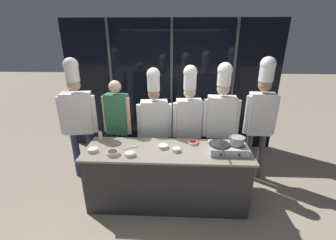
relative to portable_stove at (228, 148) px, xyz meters
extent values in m
plane|color=gray|center=(-0.83, 0.03, -0.94)|extent=(24.00, 24.00, 0.00)
cube|color=black|center=(-0.83, 1.89, 0.41)|extent=(4.42, 0.04, 2.70)
cube|color=#47474C|center=(-2.09, 1.84, 0.41)|extent=(0.05, 0.05, 2.70)
cube|color=#47474C|center=(-0.83, 1.84, 0.41)|extent=(0.05, 0.05, 2.70)
cube|color=#47474C|center=(0.42, 1.84, 0.41)|extent=(0.05, 0.05, 2.70)
cube|color=#2D2D30|center=(-0.83, 0.03, -0.51)|extent=(2.27, 0.69, 0.85)
cube|color=gray|center=(-0.83, 0.03, -0.07)|extent=(2.34, 0.73, 0.03)
cube|color=#B2B5BA|center=(0.00, 0.00, 0.00)|extent=(0.50, 0.33, 0.11)
cylinder|color=black|center=(-0.12, 0.00, 0.06)|extent=(0.20, 0.20, 0.01)
cylinder|color=black|center=(-0.12, -0.17, 0.00)|extent=(0.03, 0.01, 0.03)
cylinder|color=black|center=(0.12, 0.00, 0.06)|extent=(0.20, 0.20, 0.01)
cylinder|color=black|center=(0.12, -0.17, 0.00)|extent=(0.03, 0.01, 0.03)
cylinder|color=#232326|center=(-0.12, 0.00, 0.07)|extent=(0.28, 0.28, 0.01)
cone|color=#232326|center=(-0.12, 0.00, 0.09)|extent=(0.30, 0.30, 0.05)
cylinder|color=black|center=(-0.12, -0.25, 0.10)|extent=(0.02, 0.22, 0.02)
cylinder|color=#93969B|center=(0.12, 0.00, 0.12)|extent=(0.19, 0.19, 0.11)
torus|color=#93969B|center=(0.12, 0.00, 0.17)|extent=(0.19, 0.19, 0.01)
torus|color=#93969B|center=(0.01, 0.00, 0.15)|extent=(0.01, 0.05, 0.05)
torus|color=#93969B|center=(0.22, 0.00, 0.15)|extent=(0.01, 0.05, 0.05)
cylinder|color=beige|center=(-1.87, 0.29, 0.00)|extent=(0.06, 0.06, 0.12)
cone|color=white|center=(-1.87, 0.29, 0.08)|extent=(0.05, 0.05, 0.03)
cylinder|color=silver|center=(-1.86, -0.08, -0.03)|extent=(0.13, 0.13, 0.05)
torus|color=silver|center=(-1.86, -0.08, -0.01)|extent=(0.14, 0.14, 0.01)
cylinder|color=beige|center=(-1.86, -0.08, -0.02)|extent=(0.11, 0.11, 0.03)
cylinder|color=silver|center=(-0.90, 0.08, -0.04)|extent=(0.14, 0.14, 0.04)
torus|color=silver|center=(-0.90, 0.08, -0.02)|extent=(0.15, 0.15, 0.01)
cylinder|color=silver|center=(-0.90, 0.08, -0.03)|extent=(0.12, 0.12, 0.02)
cylinder|color=silver|center=(-1.32, -0.16, -0.03)|extent=(0.13, 0.13, 0.05)
torus|color=silver|center=(-1.32, -0.16, -0.01)|extent=(0.14, 0.14, 0.01)
cylinder|color=beige|center=(-1.32, -0.16, -0.02)|extent=(0.11, 0.11, 0.03)
cylinder|color=silver|center=(-1.56, -0.15, -0.03)|extent=(0.16, 0.16, 0.05)
torus|color=silver|center=(-1.56, -0.15, 0.00)|extent=(0.17, 0.17, 0.01)
cylinder|color=#382319|center=(-1.56, -0.15, -0.02)|extent=(0.13, 0.13, 0.03)
cylinder|color=silver|center=(-0.46, 0.22, -0.04)|extent=(0.14, 0.14, 0.04)
torus|color=silver|center=(-0.46, 0.22, -0.02)|extent=(0.15, 0.15, 0.01)
cylinder|color=red|center=(-0.46, 0.22, -0.03)|extent=(0.12, 0.12, 0.02)
cylinder|color=silver|center=(-0.71, -0.02, -0.03)|extent=(0.12, 0.12, 0.05)
torus|color=silver|center=(-0.71, -0.02, -0.01)|extent=(0.12, 0.12, 0.01)
cylinder|color=silver|center=(-0.71, -0.02, -0.02)|extent=(0.09, 0.09, 0.03)
cube|color=#B2B5BA|center=(-1.40, 0.04, -0.05)|extent=(0.14, 0.09, 0.01)
ellipsoid|color=#B2B5BA|center=(-1.30, 0.09, -0.05)|extent=(0.08, 0.08, 0.02)
cylinder|color=#2D3856|center=(-2.21, 0.67, -0.52)|extent=(0.12, 0.12, 0.85)
cylinder|color=#2D3856|center=(-2.46, 0.62, -0.52)|extent=(0.12, 0.12, 0.85)
cube|color=white|center=(-2.34, 0.65, 0.25)|extent=(0.49, 0.31, 0.68)
cylinder|color=white|center=(-2.08, 0.66, 0.23)|extent=(0.09, 0.09, 0.63)
cylinder|color=white|center=(-2.58, 0.57, 0.23)|extent=(0.09, 0.09, 0.63)
sphere|color=tan|center=(-2.34, 0.65, 0.72)|extent=(0.20, 0.20, 0.20)
cylinder|color=white|center=(-2.34, 0.65, 0.90)|extent=(0.21, 0.21, 0.25)
sphere|color=white|center=(-2.34, 0.65, 1.02)|extent=(0.23, 0.23, 0.23)
cylinder|color=#232326|center=(-1.59, 0.66, -0.52)|extent=(0.09, 0.09, 0.83)
cylinder|color=#232326|center=(-1.79, 0.70, -0.52)|extent=(0.09, 0.09, 0.83)
cube|color=#33754C|center=(-1.69, 0.68, 0.23)|extent=(0.39, 0.26, 0.67)
cylinder|color=beige|center=(-1.50, 0.61, 0.22)|extent=(0.07, 0.07, 0.62)
cylinder|color=beige|center=(-1.90, 0.69, 0.22)|extent=(0.07, 0.07, 0.62)
sphere|color=beige|center=(-1.69, 0.68, 0.69)|extent=(0.20, 0.20, 0.20)
cylinder|color=#2D3856|center=(-0.96, 0.71, -0.55)|extent=(0.11, 0.11, 0.77)
cylinder|color=#2D3856|center=(-1.20, 0.68, -0.55)|extent=(0.11, 0.11, 0.77)
cube|color=white|center=(-1.08, 0.69, 0.15)|extent=(0.46, 0.28, 0.63)
cylinder|color=white|center=(-0.83, 0.69, 0.13)|extent=(0.09, 0.09, 0.58)
cylinder|color=white|center=(-1.32, 0.63, 0.13)|extent=(0.09, 0.09, 0.58)
sphere|color=#A87A5B|center=(-1.08, 0.69, 0.57)|extent=(0.18, 0.18, 0.18)
cylinder|color=white|center=(-1.08, 0.69, 0.75)|extent=(0.19, 0.19, 0.26)
sphere|color=white|center=(-1.08, 0.69, 0.88)|extent=(0.21, 0.21, 0.21)
cylinder|color=#4C4C51|center=(-0.40, 0.70, -0.54)|extent=(0.10, 0.10, 0.79)
cylinder|color=#4C4C51|center=(-0.62, 0.68, -0.54)|extent=(0.10, 0.10, 0.79)
cube|color=white|center=(-0.51, 0.69, 0.17)|extent=(0.42, 0.25, 0.64)
cylinder|color=white|center=(-0.29, 0.68, 0.16)|extent=(0.08, 0.08, 0.59)
cylinder|color=white|center=(-0.73, 0.64, 0.16)|extent=(0.08, 0.08, 0.59)
sphere|color=beige|center=(-0.51, 0.69, 0.61)|extent=(0.19, 0.19, 0.19)
cylinder|color=white|center=(-0.51, 0.69, 0.79)|extent=(0.20, 0.20, 0.27)
sphere|color=white|center=(-0.51, 0.69, 0.93)|extent=(0.21, 0.21, 0.21)
cylinder|color=#232326|center=(0.12, 0.64, -0.53)|extent=(0.11, 0.11, 0.83)
cylinder|color=#232326|center=(-0.12, 0.65, -0.53)|extent=(0.11, 0.11, 0.83)
cube|color=white|center=(0.00, 0.65, 0.22)|extent=(0.45, 0.25, 0.67)
cylinder|color=white|center=(0.24, 0.60, 0.21)|extent=(0.09, 0.09, 0.62)
cylinder|color=white|center=(-0.25, 0.63, 0.21)|extent=(0.09, 0.09, 0.62)
sphere|color=beige|center=(0.00, 0.65, 0.68)|extent=(0.20, 0.20, 0.20)
cylinder|color=white|center=(0.00, 0.65, 0.85)|extent=(0.21, 0.21, 0.23)
sphere|color=white|center=(0.00, 0.65, 0.97)|extent=(0.22, 0.22, 0.22)
cylinder|color=#4C4C51|center=(0.74, 0.70, -0.51)|extent=(0.10, 0.10, 0.85)
cylinder|color=#4C4C51|center=(0.53, 0.71, -0.51)|extent=(0.10, 0.10, 0.85)
cube|color=white|center=(0.64, 0.70, 0.26)|extent=(0.39, 0.22, 0.69)
cylinder|color=white|center=(0.85, 0.66, 0.25)|extent=(0.08, 0.08, 0.64)
cylinder|color=white|center=(0.42, 0.68, 0.25)|extent=(0.08, 0.08, 0.64)
sphere|color=#A87A5B|center=(0.64, 0.70, 0.73)|extent=(0.20, 0.20, 0.20)
cylinder|color=white|center=(0.64, 0.70, 0.92)|extent=(0.21, 0.21, 0.26)
sphere|color=white|center=(0.64, 0.70, 1.05)|extent=(0.23, 0.23, 0.23)
camera|label=1|loc=(-0.69, -2.77, 1.47)|focal=24.00mm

